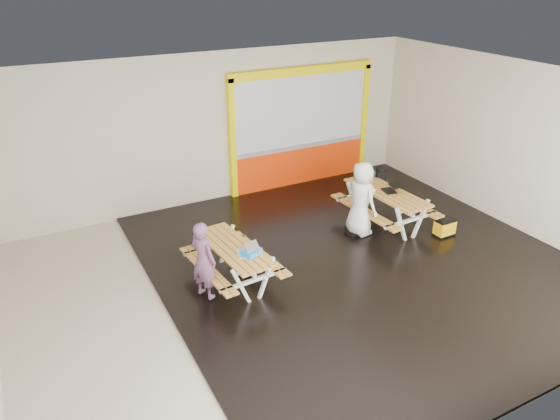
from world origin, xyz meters
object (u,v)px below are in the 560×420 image
picnic_table_right (386,200)px  backpack (379,178)px  person_left (203,260)px  blue_pouch (251,252)px  picnic_table_left (233,255)px  toolbox (367,176)px  person_right (361,199)px  laptop_left (247,251)px  fluke_bag (445,228)px  laptop_right (391,189)px  dark_case (356,229)px

picnic_table_right → backpack: (0.45, 0.82, 0.12)m
person_left → blue_pouch: size_ratio=4.32×
picnic_table_left → toolbox: (3.83, 1.30, 0.34)m
person_right → picnic_table_right: bearing=-86.2°
blue_pouch → toolbox: size_ratio=0.77×
laptop_left → fluke_bag: size_ratio=0.99×
person_left → laptop_right: (4.51, 0.76, 0.10)m
laptop_left → backpack: 4.44m
picnic_table_right → toolbox: 0.81m
picnic_table_left → person_left: bearing=-159.1°
toolbox → dark_case: 1.39m
laptop_right → dark_case: 1.15m
person_left → picnic_table_right: bearing=-104.2°
fluke_bag → person_left: bearing=177.5°
person_right → backpack: person_right is taller
laptop_right → dark_case: size_ratio=1.17×
backpack → fluke_bag: 1.93m
toolbox → fluke_bag: bearing=-67.4°
laptop_left → backpack: (4.11, 1.69, -0.05)m
picnic_table_left → toolbox: toolbox is taller
picnic_table_left → person_right: size_ratio=1.26×
laptop_left → person_right: bearing=14.3°
blue_pouch → laptop_left: bearing=129.3°
picnic_table_right → laptop_left: size_ratio=4.95×
dark_case → person_left: bearing=-168.4°
person_left → laptop_left: size_ratio=3.21×
picnic_table_left → blue_pouch: blue_pouch is taller
picnic_table_right → blue_pouch: size_ratio=6.68×
picnic_table_left → fluke_bag: size_ratio=4.52×
person_right → laptop_right: bearing=-89.0°
blue_pouch → backpack: bearing=23.4°
person_left → backpack: (4.86, 1.60, -0.03)m
person_left → laptop_left: 0.75m
person_right → toolbox: (0.80, 0.89, 0.05)m
person_left → toolbox: size_ratio=3.34×
blue_pouch → picnic_table_right: bearing=14.5°
dark_case → picnic_table_right: bearing=2.5°
person_left → laptop_right: bearing=-104.7°
person_left → person_right: size_ratio=0.89×
picnic_table_right → person_left: 4.48m
person_left → backpack: 5.12m
laptop_left → laptop_right: size_ratio=0.97×
person_left → dark_case: size_ratio=3.62×
laptop_left → backpack: size_ratio=0.85×
person_right → backpack: size_ratio=3.07×
picnic_table_left → laptop_right: bearing=7.6°
picnic_table_right → toolbox: (0.05, 0.76, 0.28)m
laptop_right → blue_pouch: bearing=-166.2°
blue_pouch → backpack: (4.06, 1.76, -0.05)m
person_right → backpack: 1.53m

